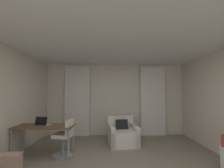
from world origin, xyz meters
name	(u,v)px	position (x,y,z in m)	size (l,w,h in m)	color
wall_window	(115,99)	(0.00, 3.03, 1.30)	(5.12, 0.06, 2.60)	beige
ceiling	(121,29)	(0.00, 0.00, 2.63)	(5.12, 6.12, 0.06)	white
curtain_left_panel	(77,101)	(-1.38, 2.90, 1.25)	(0.90, 0.06, 2.50)	silver
curtain_right_panel	(153,101)	(1.38, 2.90, 1.25)	(0.90, 0.06, 2.50)	silver
armchair	(123,135)	(0.19, 2.02, 0.27)	(0.92, 0.95, 0.79)	silver
desk	(45,128)	(-1.78, 1.19, 0.66)	(1.38, 0.57, 0.73)	brown
desk_chair	(64,140)	(-1.29, 1.17, 0.39)	(0.48, 0.48, 0.88)	gray
laptop	(43,123)	(-1.83, 1.21, 0.77)	(0.37, 0.32, 0.22)	#ADADB2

